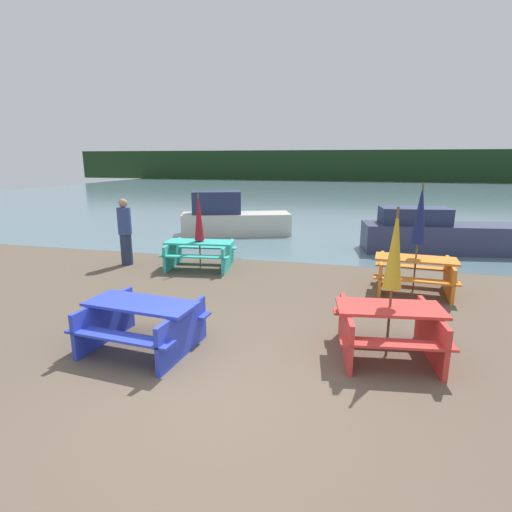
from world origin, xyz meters
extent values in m
plane|color=brown|center=(0.00, 0.00, 0.00)|extent=(60.00, 60.00, 0.00)
cube|color=slate|center=(0.00, 31.77, 0.00)|extent=(60.00, 50.00, 0.00)
cube|color=#193319|center=(0.00, 51.77, 2.00)|extent=(80.00, 1.60, 4.00)
cube|color=blue|center=(-1.52, 1.01, 0.73)|extent=(1.73, 0.85, 0.04)
cube|color=blue|center=(-1.57, 0.46, 0.43)|extent=(1.69, 0.43, 0.04)
cube|color=blue|center=(-1.47, 1.55, 0.43)|extent=(1.69, 0.43, 0.04)
cube|color=blue|center=(-2.22, 1.07, 0.35)|extent=(0.20, 1.38, 0.71)
cube|color=blue|center=(-0.83, 0.94, 0.35)|extent=(0.20, 1.38, 0.71)
cube|color=red|center=(2.10, 1.68, 0.75)|extent=(1.58, 0.90, 0.04)
cube|color=red|center=(2.18, 1.13, 0.45)|extent=(1.53, 0.48, 0.04)
cube|color=red|center=(2.03, 2.22, 0.45)|extent=(1.53, 0.48, 0.04)
cube|color=red|center=(1.50, 1.60, 0.36)|extent=(0.25, 1.38, 0.73)
cube|color=red|center=(2.71, 1.76, 0.36)|extent=(0.25, 1.38, 0.73)
cube|color=orange|center=(2.86, 4.91, 0.74)|extent=(1.73, 0.83, 0.04)
cube|color=orange|center=(2.82, 4.37, 0.42)|extent=(1.70, 0.41, 0.04)
cube|color=orange|center=(2.91, 5.46, 0.42)|extent=(1.70, 0.41, 0.04)
cube|color=orange|center=(2.17, 4.97, 0.36)|extent=(0.17, 1.38, 0.72)
cube|color=orange|center=(3.56, 4.86, 0.36)|extent=(0.17, 1.38, 0.72)
cube|color=#33B7A8|center=(-2.44, 5.63, 0.70)|extent=(1.86, 0.91, 0.04)
cube|color=#33B7A8|center=(-2.38, 5.09, 0.44)|extent=(1.81, 0.49, 0.04)
cube|color=#33B7A8|center=(-2.51, 6.18, 0.44)|extent=(1.81, 0.49, 0.04)
cube|color=#33B7A8|center=(-3.19, 5.54, 0.34)|extent=(0.23, 1.38, 0.68)
cube|color=#33B7A8|center=(-1.69, 5.72, 0.34)|extent=(0.23, 1.38, 0.68)
cylinder|color=brown|center=(2.10, 1.68, 1.11)|extent=(0.04, 0.04, 2.22)
cone|color=gold|center=(2.10, 1.68, 1.64)|extent=(0.26, 0.26, 1.16)
cylinder|color=brown|center=(-2.44, 5.63, 1.01)|extent=(0.04, 0.04, 2.02)
cone|color=#A81923|center=(-2.44, 5.63, 1.39)|extent=(0.25, 0.25, 1.26)
cylinder|color=brown|center=(2.86, 4.91, 1.18)|extent=(0.04, 0.04, 2.37)
cone|color=navy|center=(2.86, 4.91, 1.73)|extent=(0.31, 0.31, 1.28)
cube|color=beige|center=(-2.94, 10.58, 0.41)|extent=(4.33, 2.61, 0.82)
cube|color=navy|center=(-3.64, 10.33, 1.24)|extent=(2.02, 1.47, 0.84)
cube|color=#333856|center=(4.15, 9.26, 0.44)|extent=(4.84, 2.04, 0.88)
cube|color=navy|center=(3.32, 9.15, 1.13)|extent=(2.18, 1.25, 0.51)
cylinder|color=#283351|center=(-4.54, 5.45, 0.43)|extent=(0.31, 0.31, 0.85)
cylinder|color=#334784|center=(-4.54, 5.45, 1.22)|extent=(0.36, 0.36, 0.73)
sphere|color=tan|center=(-4.54, 5.45, 1.70)|extent=(0.24, 0.24, 0.24)
camera|label=1|loc=(1.55, -4.07, 2.85)|focal=28.00mm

